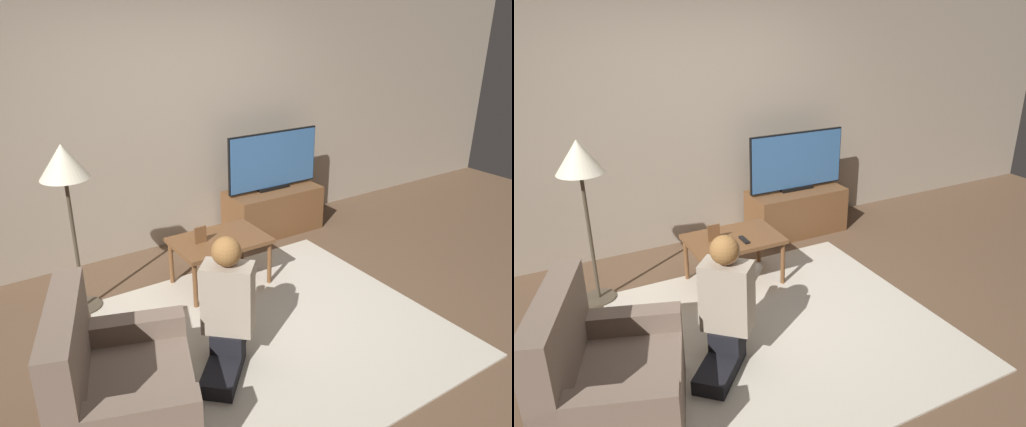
{
  "view_description": "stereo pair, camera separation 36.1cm",
  "coord_description": "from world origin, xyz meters",
  "views": [
    {
      "loc": [
        -1.92,
        -2.62,
        2.29
      ],
      "look_at": [
        0.26,
        0.73,
        0.66
      ],
      "focal_mm": 35.0,
      "sensor_mm": 36.0,
      "label": 1
    },
    {
      "loc": [
        -1.61,
        -2.8,
        2.29
      ],
      "look_at": [
        0.26,
        0.73,
        0.66
      ],
      "focal_mm": 35.0,
      "sensor_mm": 36.0,
      "label": 2
    }
  ],
  "objects": [
    {
      "name": "wall_back",
      "position": [
        0.0,
        1.93,
        1.3
      ],
      "size": [
        10.0,
        0.06,
        2.6
      ],
      "color": "tan",
      "rests_on": "ground_plane"
    },
    {
      "name": "remote",
      "position": [
        0.01,
        0.75,
        0.46
      ],
      "size": [
        0.04,
        0.15,
        0.02
      ],
      "color": "black",
      "rests_on": "coffee_table"
    },
    {
      "name": "rug",
      "position": [
        0.0,
        0.0,
        0.01
      ],
      "size": [
        2.35,
        2.3,
        0.02
      ],
      "color": "beige",
      "rests_on": "ground_plane"
    },
    {
      "name": "armchair",
      "position": [
        -1.35,
        -0.35,
        0.29
      ],
      "size": [
        0.97,
        1.06,
        0.9
      ],
      "rotation": [
        0.0,
        0.0,
        1.24
      ],
      "color": "#7A6656",
      "rests_on": "ground_plane"
    },
    {
      "name": "floor_lamp",
      "position": [
        -1.19,
        1.12,
        1.17
      ],
      "size": [
        0.37,
        0.37,
        1.4
      ],
      "color": "#4C4233",
      "rests_on": "ground_plane"
    },
    {
      "name": "coffee_table",
      "position": [
        -0.04,
        0.86,
        0.4
      ],
      "size": [
        0.81,
        0.56,
        0.45
      ],
      "color": "brown",
      "rests_on": "ground_plane"
    },
    {
      "name": "person_kneeling",
      "position": [
        -0.53,
        -0.12,
        0.48
      ],
      "size": [
        0.74,
        0.78,
        0.95
      ],
      "rotation": [
        0.0,
        0.0,
        2.4
      ],
      "color": "black",
      "rests_on": "rug"
    },
    {
      "name": "ground_plane",
      "position": [
        0.0,
        0.0,
        0.0
      ],
      "size": [
        10.0,
        10.0,
        0.0
      ],
      "primitive_type": "plane",
      "color": "brown"
    },
    {
      "name": "tv_stand",
      "position": [
        1.03,
        1.58,
        0.24
      ],
      "size": [
        1.04,
        0.49,
        0.49
      ],
      "color": "brown",
      "rests_on": "ground_plane"
    },
    {
      "name": "tv",
      "position": [
        1.03,
        1.58,
        0.81
      ],
      "size": [
        1.1,
        0.08,
        0.63
      ],
      "color": "black",
      "rests_on": "tv_stand"
    },
    {
      "name": "picture_frame",
      "position": [
        -0.22,
        0.87,
        0.53
      ],
      "size": [
        0.11,
        0.01,
        0.15
      ],
      "color": "brown",
      "rests_on": "coffee_table"
    }
  ]
}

